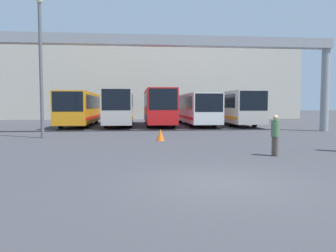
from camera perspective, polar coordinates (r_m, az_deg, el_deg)
ground_plane at (r=8.52m, az=9.30°, el=-9.77°), size 200.00×200.00×0.00m
building_backdrop at (r=50.35m, az=-3.19°, el=7.86°), size 41.97×12.00×11.19m
overhead_gantry at (r=23.57m, az=-0.33°, el=12.63°), size 24.37×0.80×6.80m
bus_slot_0 at (r=31.64m, az=-15.06°, el=3.25°), size 2.56×11.26×3.09m
bus_slot_1 at (r=31.71m, az=-8.37°, el=3.55°), size 2.44×12.18×3.30m
bus_slot_2 at (r=31.06m, az=-1.66°, el=3.63°), size 2.48×10.79×3.35m
bus_slot_3 at (r=31.88m, az=4.89°, el=3.25°), size 2.50×11.51×2.97m
bus_slot_4 at (r=33.15m, az=11.01°, el=3.43°), size 2.56×12.35×3.20m
pedestrian_mid_right at (r=13.28m, az=18.18°, el=-1.38°), size 0.33×0.33×1.59m
traffic_cone at (r=17.97m, az=-1.32°, el=-1.56°), size 0.44×0.44×0.65m
lamp_post at (r=20.89m, az=-21.27°, el=10.28°), size 0.36×0.36×8.18m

